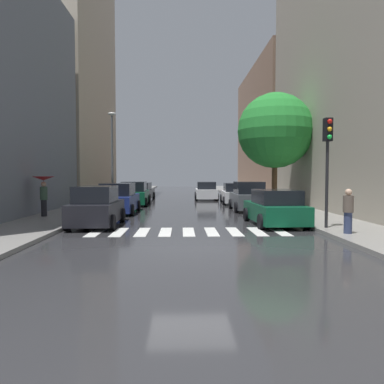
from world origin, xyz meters
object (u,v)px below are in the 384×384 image
(parked_car_left_nearest, at_px, (97,207))
(parked_car_left_second, at_px, (119,199))
(parked_car_left_fourth, at_px, (141,192))
(pedestrian_foreground, at_px, (44,186))
(car_midroad, at_px, (206,191))
(lamp_post_left, at_px, (112,150))
(parked_car_left_third, at_px, (135,194))
(parked_car_right_second, at_px, (248,197))
(pedestrian_near_tree, at_px, (348,210))
(traffic_light_right_corner, at_px, (328,148))
(street_tree_right, at_px, (275,131))
(parked_car_right_nearest, at_px, (275,208))
(parked_car_right_third, at_px, (235,194))

(parked_car_left_nearest, xyz_separation_m, parked_car_left_second, (0.03, 5.31, 0.01))
(parked_car_left_fourth, xyz_separation_m, pedestrian_foreground, (-3.28, -13.96, 0.92))
(car_midroad, distance_m, lamp_post_left, 9.71)
(parked_car_left_third, distance_m, parked_car_left_fourth, 5.42)
(pedestrian_foreground, bearing_deg, parked_car_right_second, -120.42)
(pedestrian_near_tree, relative_size, traffic_light_right_corner, 0.37)
(pedestrian_foreground, bearing_deg, parked_car_left_fourth, -63.54)
(parked_car_right_second, height_order, lamp_post_left, lamp_post_left)
(parked_car_left_second, bearing_deg, parked_car_left_fourth, 0.03)
(parked_car_left_third, xyz_separation_m, street_tree_right, (9.77, -2.78, 4.38))
(pedestrian_near_tree, bearing_deg, lamp_post_left, 56.84)
(parked_car_left_second, bearing_deg, parked_car_right_nearest, -123.26)
(parked_car_left_fourth, bearing_deg, traffic_light_right_corner, -150.11)
(parked_car_left_nearest, xyz_separation_m, traffic_light_right_corner, (9.44, -1.85, 2.47))
(parked_car_right_second, distance_m, lamp_post_left, 11.35)
(parked_car_left_fourth, relative_size, parked_car_right_second, 1.19)
(parked_car_right_third, height_order, car_midroad, car_midroad)
(parked_car_left_third, bearing_deg, parked_car_right_second, -121.77)
(parked_car_left_nearest, relative_size, parked_car_left_fourth, 0.85)
(parked_car_left_second, height_order, parked_car_left_fourth, parked_car_left_second)
(parked_car_right_second, xyz_separation_m, parked_car_right_third, (0.05, 5.73, -0.08))
(car_midroad, distance_m, traffic_light_right_corner, 19.30)
(parked_car_left_third, relative_size, pedestrian_foreground, 2.35)
(parked_car_right_third, relative_size, pedestrian_foreground, 2.37)
(parked_car_right_second, bearing_deg, street_tree_right, -50.06)
(parked_car_right_nearest, relative_size, pedestrian_foreground, 2.11)
(car_midroad, relative_size, lamp_post_left, 0.69)
(traffic_light_right_corner, bearing_deg, parked_car_left_second, 142.74)
(parked_car_left_second, bearing_deg, street_tree_right, -73.51)
(parked_car_left_third, distance_m, traffic_light_right_corner, 16.01)
(parked_car_left_fourth, relative_size, car_midroad, 1.02)
(pedestrian_foreground, bearing_deg, parked_car_left_third, -72.27)
(parked_car_left_fourth, distance_m, lamp_post_left, 5.90)
(parked_car_left_nearest, relative_size, parked_car_left_second, 0.91)
(traffic_light_right_corner, bearing_deg, car_midroad, 100.40)
(lamp_post_left, bearing_deg, parked_car_right_third, 2.14)
(parked_car_left_second, distance_m, pedestrian_near_tree, 12.87)
(parked_car_left_third, relative_size, parked_car_right_second, 1.17)
(parked_car_right_second, bearing_deg, lamp_post_left, 60.74)
(parked_car_left_nearest, bearing_deg, car_midroad, -20.00)
(parked_car_right_second, height_order, traffic_light_right_corner, traffic_light_right_corner)
(parked_car_right_second, bearing_deg, parked_car_left_nearest, 129.76)
(parked_car_left_third, bearing_deg, street_tree_right, -107.13)
(parked_car_left_second, distance_m, parked_car_left_third, 5.70)
(parked_car_right_second, relative_size, street_tree_right, 0.53)
(parked_car_left_second, height_order, parked_car_right_second, parked_car_right_second)
(parked_car_left_second, bearing_deg, lamp_post_left, 13.85)
(parked_car_left_nearest, bearing_deg, parked_car_right_third, -33.62)
(pedestrian_near_tree, distance_m, lamp_post_left, 19.07)
(parked_car_left_nearest, xyz_separation_m, parked_car_right_nearest, (7.90, 0.11, -0.07))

